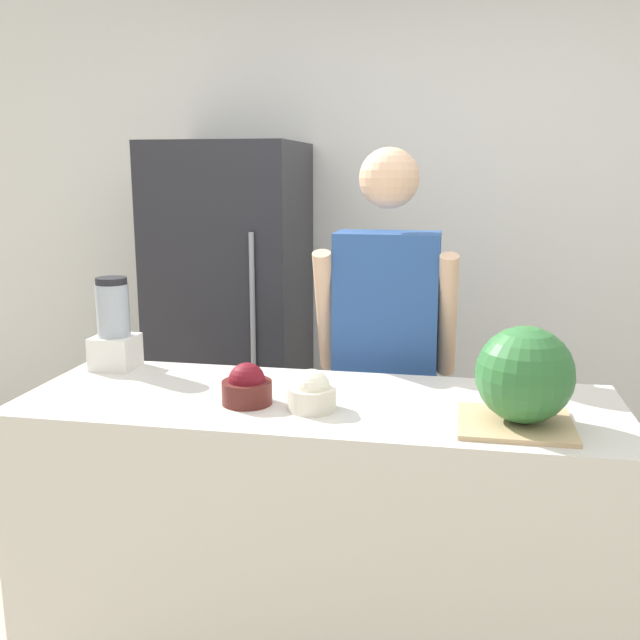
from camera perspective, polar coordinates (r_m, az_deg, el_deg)
name	(u,v)px	position (r m, az deg, el deg)	size (l,w,h in m)	color
wall_back	(378,238)	(3.82, 4.63, 6.59)	(8.00, 0.06, 2.60)	white
counter_island	(318,535)	(2.46, -0.15, -16.79)	(1.90, 0.66, 0.94)	beige
refrigerator	(233,323)	(3.65, -7.00, -0.20)	(0.70, 0.70, 1.78)	#232328
person	(385,366)	(2.80, 5.25, -3.71)	(0.53, 0.27, 1.73)	gray
cutting_board	(515,423)	(2.12, 15.33, -7.99)	(0.32, 0.29, 0.01)	tan
watermelon	(525,375)	(2.08, 16.05, -4.22)	(0.27, 0.27, 0.27)	#2D6B33
bowl_cherries	(247,387)	(2.23, -5.87, -5.36)	(0.16, 0.16, 0.13)	#511E19
bowl_cream	(310,393)	(2.16, -0.77, -5.87)	(0.15, 0.15, 0.13)	beige
blender	(114,329)	(2.70, -16.15, -0.67)	(0.15, 0.15, 0.34)	silver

